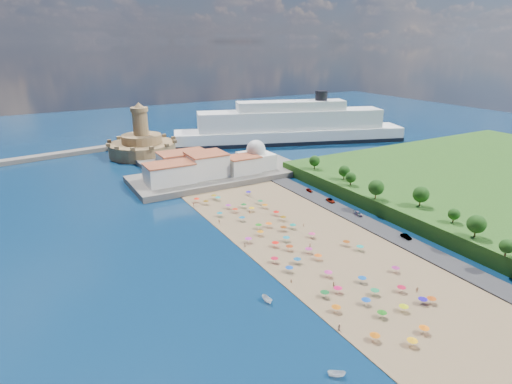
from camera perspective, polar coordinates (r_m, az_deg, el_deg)
ground at (r=156.56m, az=3.25°, el=-5.66°), size 700.00×700.00×0.00m
terrace at (r=220.54m, az=-4.80°, el=2.27°), size 90.00×36.00×3.00m
jetty at (r=244.88m, az=-12.96°, el=3.51°), size 18.00×70.00×2.40m
waterfront_buildings at (r=214.45m, az=-8.08°, el=3.42°), size 57.00×29.00×11.00m
domed_building at (r=225.53m, az=-0.01°, el=4.70°), size 16.00×16.00×15.00m
fortress at (r=271.65m, az=-14.93°, el=6.09°), size 40.00×40.00×32.40m
cruise_ship at (r=298.47m, az=4.64°, el=8.55°), size 157.96×74.27×34.76m
beach_parasols at (r=146.90m, az=5.10°, el=-6.54°), size 32.64×114.30×2.20m
beachgoers at (r=143.24m, az=3.06°, el=-7.66°), size 30.81×96.18×1.88m
moored_boats at (r=109.33m, az=4.89°, el=-17.46°), size 4.25×34.36×1.61m
parked_cars at (r=180.17m, az=12.06°, el=-2.14°), size 2.83×61.48×1.42m
hillside_trees at (r=178.04m, az=17.75°, el=0.17°), size 16.29×107.32×8.10m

